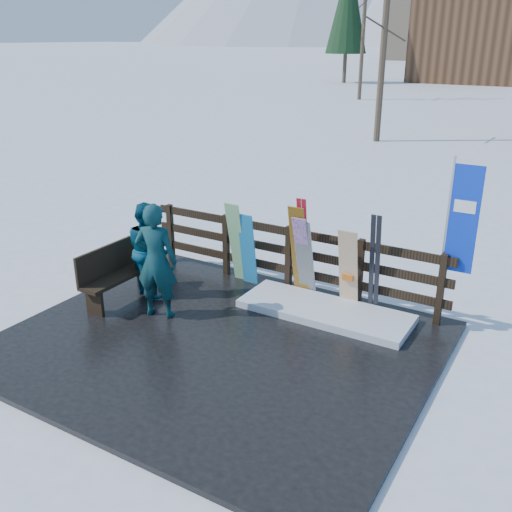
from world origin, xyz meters
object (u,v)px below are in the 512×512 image
Objects in this scene: snowboard_0 at (248,250)px; snowboard_4 at (305,259)px; bench at (116,271)px; snowboard_2 at (299,252)px; snowboard_3 at (303,257)px; snowboard_5 at (348,270)px; rental_flag at (459,226)px; person_front at (156,261)px; snowboard_1 at (237,243)px; person_back at (148,249)px.

snowboard_0 is 0.93× the size of snowboard_4.
bench is 3.06m from snowboard_2.
snowboard_5 is at bearing 0.00° from snowboard_3.
rental_flag reaches higher than person_front.
person_back reaches higher than snowboard_1.
snowboard_1 is 1.31m from snowboard_3.
snowboard_5 is (0.88, 0.00, -0.13)m from snowboard_2.
snowboard_2 is 0.64× the size of rental_flag.
person_back is at bearing -153.24° from snowboard_3.
rental_flag is (2.31, 0.27, 0.90)m from snowboard_4.
snowboard_5 is at bearing 25.71° from bench.
person_front reaches higher than person_back.
bench is 1.08× the size of snowboard_5.
snowboard_0 is (1.55, 1.65, 0.15)m from bench.
rental_flag reaches higher than bench.
snowboard_1 is at bearing -175.77° from rental_flag.
snowboard_5 is 0.75× the size of person_front.
person_front is (0.96, -0.08, 0.41)m from bench.
bench is at bearing 86.36° from person_back.
snowboard_4 is 1.04× the size of snowboard_5.
snowboard_1 is (1.32, 1.65, 0.24)m from bench.
snowboard_4 is 0.77m from snowboard_5.
bench is at bearing -133.16° from snowboard_0.
snowboard_2 is 2.56m from rental_flag.
snowboard_3 is at bearing 180.00° from snowboard_5.
person_front is at bearing -144.93° from snowboard_5.
bench is 3.82m from snowboard_5.
snowboard_2 is 1.14× the size of snowboard_4.
rental_flag is (2.35, 0.27, 0.87)m from snowboard_3.
snowboard_1 is (-0.23, 0.00, 0.09)m from snowboard_0.
person_front reaches higher than snowboard_1.
bench is 0.64m from person_back.
snowboard_4 is at bearing -125.23° from person_back.
bench is at bearing -128.64° from snowboard_1.
snowboard_2 is 2.54m from person_back.
snowboard_4 is 0.56× the size of rental_flag.
snowboard_5 is at bearing -131.11° from person_back.
snowboard_4 reaches higher than snowboard_0.
snowboard_0 is at bearing 0.00° from snowboard_1.
snowboard_0 is 0.52× the size of rental_flag.
snowboard_1 is at bearing 180.00° from snowboard_0.
snowboard_2 is at bearing -0.00° from snowboard_1.
person_back reaches higher than snowboard_4.
rental_flag is at bearing 6.36° from snowboard_2.
snowboard_1 is 0.95× the size of person_back.
snowboard_0 is 1.72m from person_back.
snowboard_2 is at bearing 32.93° from bench.
person_front is at bearing 167.92° from person_back.
snowboard_0 is 0.73× the size of person_front.
snowboard_2 reaches higher than snowboard_0.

